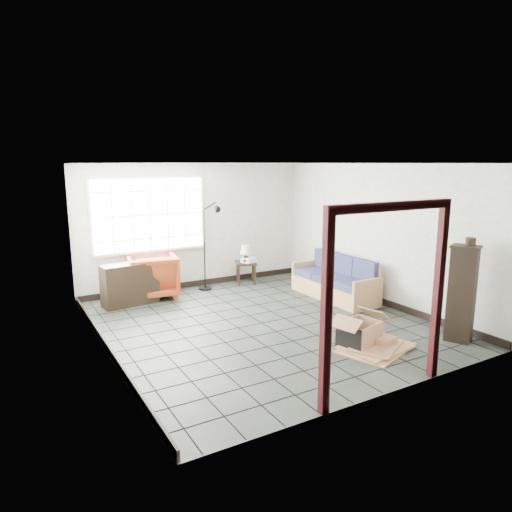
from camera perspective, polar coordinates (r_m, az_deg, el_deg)
ground at (r=7.64m, az=0.77°, el=-8.39°), size 5.50×5.50×0.00m
room_shell at (r=7.27m, az=0.69°, el=4.23°), size 5.02×5.52×2.61m
window_panel at (r=9.32m, az=-13.17°, el=5.04°), size 2.32×0.08×1.52m
doorway_trim at (r=5.21m, az=16.21°, el=-2.49°), size 1.80×0.08×2.20m
futon_sofa at (r=9.14m, az=10.03°, el=-3.25°), size 0.74×1.89×0.83m
armchair at (r=9.20m, az=-12.83°, el=-2.17°), size 1.04×0.99×0.94m
side_table at (r=10.02m, az=-1.27°, el=-1.21°), size 0.57×0.57×0.48m
table_lamp at (r=9.90m, az=-1.28°, el=0.72°), size 0.29×0.29×0.39m
projector at (r=9.96m, az=-0.88°, el=-0.46°), size 0.37×0.33×0.11m
floor_lamp at (r=9.50m, az=-5.68°, el=1.60°), size 0.51×0.32×1.83m
console_shelf at (r=8.83m, az=-15.49°, el=-3.40°), size 1.05×0.51×0.78m
tall_shelf at (r=7.35m, az=24.33°, el=-4.25°), size 0.44×0.48×1.44m
pot at (r=7.25m, az=25.25°, el=1.66°), size 0.18×0.18×0.11m
open_box at (r=6.83m, az=12.78°, el=-9.49°), size 0.97×0.63×0.51m
cardboard_pile at (r=6.85m, az=14.87°, el=-10.83°), size 1.27×1.07×0.16m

